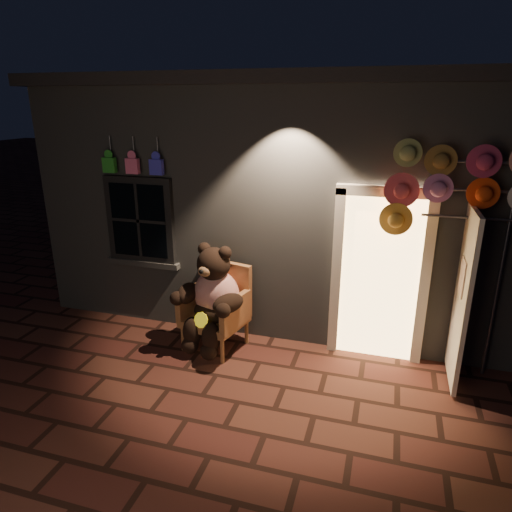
% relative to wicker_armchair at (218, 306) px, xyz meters
% --- Properties ---
extents(ground, '(60.00, 60.00, 0.00)m').
position_rel_wicker_armchair_xyz_m(ground, '(0.65, -1.14, -0.55)').
color(ground, '#4F291E').
rests_on(ground, ground).
extents(shop_building, '(7.30, 5.95, 3.51)m').
position_rel_wicker_armchair_xyz_m(shop_building, '(0.65, 2.85, 1.18)').
color(shop_building, slate).
rests_on(shop_building, ground).
extents(wicker_armchair, '(0.89, 0.84, 1.10)m').
position_rel_wicker_armchair_xyz_m(wicker_armchair, '(0.00, 0.00, 0.00)').
color(wicker_armchair, olive).
rests_on(wicker_armchair, ground).
extents(teddy_bear, '(0.98, 0.86, 1.38)m').
position_rel_wicker_armchair_xyz_m(teddy_bear, '(-0.02, -0.14, 0.18)').
color(teddy_bear, '#B62313').
rests_on(teddy_bear, ground).
extents(hat_rack, '(1.61, 0.22, 2.73)m').
position_rel_wicker_armchair_xyz_m(hat_rack, '(2.72, 0.14, 1.73)').
color(hat_rack, '#59595E').
rests_on(hat_rack, ground).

